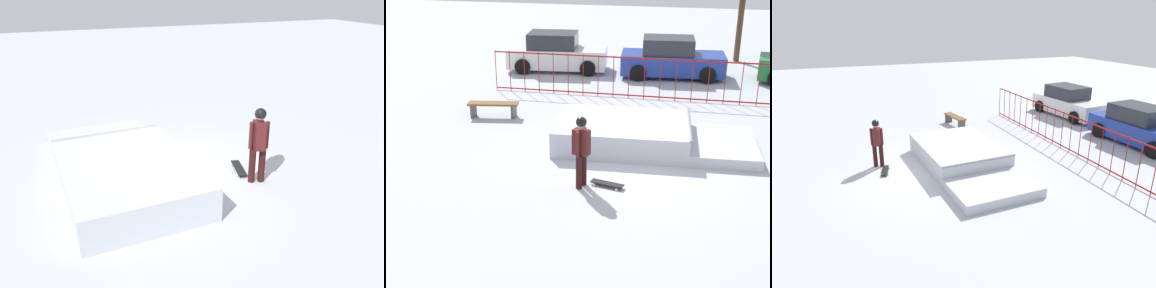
{
  "view_description": "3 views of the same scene",
  "coord_description": "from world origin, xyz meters",
  "views": [
    {
      "loc": [
        -7.6,
        2.78,
        4.18
      ],
      "look_at": [
        -0.47,
        -0.06,
        0.9
      ],
      "focal_mm": 35.9,
      "sensor_mm": 36.0,
      "label": 1
    },
    {
      "loc": [
        1.24,
        -12.3,
        5.61
      ],
      "look_at": [
        -1.14,
        -1.23,
        1.0
      ],
      "focal_mm": 49.65,
      "sensor_mm": 36.0,
      "label": 2
    },
    {
      "loc": [
        10.58,
        -2.7,
        4.95
      ],
      "look_at": [
        -0.55,
        1.69,
        0.6
      ],
      "focal_mm": 32.2,
      "sensor_mm": 36.0,
      "label": 3
    }
  ],
  "objects": [
    {
      "name": "parked_car_white",
      "position": [
        -4.3,
        9.22,
        0.72
      ],
      "size": [
        4.25,
        2.24,
        1.6
      ],
      "rotation": [
        0.0,
        0.0,
        0.1
      ],
      "color": "white",
      "rests_on": "ground"
    },
    {
      "name": "skateboard",
      "position": [
        -0.43,
        -1.26,
        0.08
      ],
      "size": [
        0.82,
        0.4,
        0.09
      ],
      "rotation": [
        0.0,
        0.0,
        6.05
      ],
      "color": "black",
      "rests_on": "ground"
    },
    {
      "name": "parked_car_blue",
      "position": [
        0.5,
        9.12,
        0.72
      ],
      "size": [
        4.21,
        2.14,
        1.6
      ],
      "rotation": [
        0.0,
        0.0,
        0.07
      ],
      "color": "#1E3899",
      "rests_on": "ground"
    },
    {
      "name": "perimeter_fence",
      "position": [
        0.0,
        5.84,
        0.77
      ],
      "size": [
        11.53,
        0.08,
        1.5
      ],
      "rotation": [
        0.0,
        0.0,
        0.0
      ],
      "color": "maroon",
      "rests_on": "ground"
    },
    {
      "name": "skater",
      "position": [
        -1.03,
        -1.38,
        1.01
      ],
      "size": [
        0.43,
        0.43,
        1.73
      ],
      "rotation": [
        0.0,
        0.0,
        6.0
      ],
      "color": "black",
      "rests_on": "ground"
    },
    {
      "name": "ground_plane",
      "position": [
        0.0,
        0.0,
        0.0
      ],
      "size": [
        60.0,
        60.0,
        0.0
      ],
      "primitive_type": "plane",
      "color": "#B2B7C1"
    },
    {
      "name": "skate_ramp",
      "position": [
        0.05,
        1.42,
        0.32
      ],
      "size": [
        5.52,
        2.86,
        0.74
      ],
      "rotation": [
        0.0,
        0.0,
        0.05
      ],
      "color": "silver",
      "rests_on": "ground"
    },
    {
      "name": "park_bench",
      "position": [
        -4.78,
        2.87,
        0.36
      ],
      "size": [
        1.64,
        0.66,
        0.48
      ],
      "rotation": [
        0.0,
        0.0,
        0.17
      ],
      "color": "brown",
      "rests_on": "ground"
    }
  ]
}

